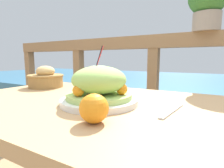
# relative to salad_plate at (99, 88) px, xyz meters

# --- Properties ---
(patio_table) EXTENTS (1.27, 0.73, 0.75)m
(patio_table) POSITION_rel_salad_plate_xyz_m (-0.01, 0.03, -0.16)
(patio_table) COLOR tan
(patio_table) RESTS_ON ground_plane
(railing_fence) EXTENTS (2.80, 0.08, 1.08)m
(railing_fence) POSITION_rel_salad_plate_xyz_m (-0.01, 0.72, -0.07)
(railing_fence) COLOR brown
(railing_fence) RESTS_ON ground_plane
(sea_backdrop) EXTENTS (12.00, 4.00, 0.50)m
(sea_backdrop) POSITION_rel_salad_plate_xyz_m (-0.01, 3.22, -0.56)
(sea_backdrop) COLOR teal
(sea_backdrop) RESTS_ON ground_plane
(salad_plate) EXTENTS (0.28, 0.28, 0.14)m
(salad_plate) POSITION_rel_salad_plate_xyz_m (0.00, 0.00, 0.00)
(salad_plate) COLOR silver
(salad_plate) RESTS_ON patio_table
(drink_glass) EXTENTS (0.08, 0.09, 0.24)m
(drink_glass) POSITION_rel_salad_plate_xyz_m (-0.21, 0.31, 0.00)
(drink_glass) COLOR silver
(drink_glass) RESTS_ON patio_table
(bread_basket) EXTENTS (0.20, 0.20, 0.12)m
(bread_basket) POSITION_rel_salad_plate_xyz_m (-0.48, 0.17, -0.01)
(bread_basket) COLOR olive
(bread_basket) RESTS_ON patio_table
(potted_plant) EXTENTS (0.23, 0.23, 0.32)m
(potted_plant) POSITION_rel_salad_plate_xyz_m (0.31, 0.72, 0.45)
(potted_plant) COLOR gray
(potted_plant) RESTS_ON railing_fence
(knife) EXTENTS (0.04, 0.18, 0.00)m
(knife) POSITION_rel_salad_plate_xyz_m (0.25, 0.03, -0.06)
(knife) COLOR silver
(knife) RESTS_ON patio_table
(orange_near_basket) EXTENTS (0.08, 0.08, 0.08)m
(orange_near_basket) POSITION_rel_salad_plate_xyz_m (0.09, -0.17, -0.02)
(orange_near_basket) COLOR orange
(orange_near_basket) RESTS_ON patio_table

